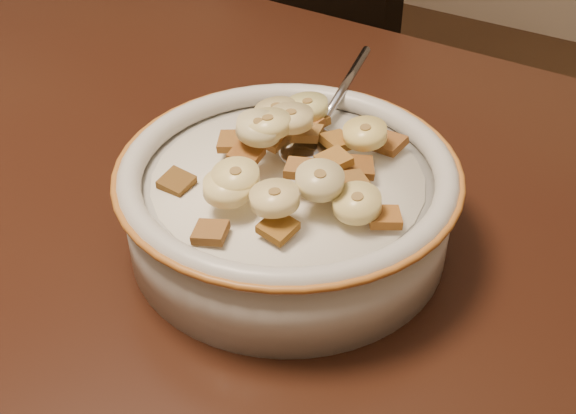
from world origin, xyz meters
The scene contains 35 objects.
chair centered at (-0.17, 0.62, 0.49)m, with size 0.43×0.43×0.98m, color black.
cereal_bowl centered at (0.24, 0.08, 0.78)m, with size 0.23×0.23×0.05m, color #B9B6AC.
milk centered at (0.24, 0.08, 0.80)m, with size 0.19×0.19×0.00m, color white.
spoon centered at (0.24, 0.11, 0.81)m, with size 0.04×0.05×0.01m, color #AEB1BC.
cereal_square_0 centered at (0.23, 0.14, 0.82)m, with size 0.02×0.02×0.01m, color brown.
cereal_square_1 centered at (0.24, 0.00, 0.81)m, with size 0.02×0.02×0.01m, color brown.
cereal_square_2 centered at (0.24, 0.10, 0.82)m, with size 0.02×0.02×0.01m, color brown.
cereal_square_3 centered at (0.22, 0.06, 0.83)m, with size 0.02×0.02×0.01m, color brown.
cereal_square_4 centered at (0.21, 0.11, 0.82)m, with size 0.02×0.02×0.01m, color brown.
cereal_square_5 centered at (0.26, 0.12, 0.82)m, with size 0.02×0.02×0.01m, color #985D1D.
cereal_square_6 centered at (0.28, 0.10, 0.82)m, with size 0.02×0.02×0.01m, color brown.
cereal_square_7 centered at (0.29, 0.08, 0.82)m, with size 0.02×0.02×0.01m, color brown.
cereal_square_8 centered at (0.20, 0.08, 0.82)m, with size 0.02×0.02×0.01m, color brown.
cereal_square_9 centered at (0.32, 0.06, 0.81)m, with size 0.02×0.02×0.01m, color brown.
cereal_square_10 centered at (0.22, 0.09, 0.82)m, with size 0.02×0.02×0.01m, color #9C6837.
cereal_square_11 centered at (0.24, 0.11, 0.82)m, with size 0.02×0.02×0.01m, color olive.
cereal_square_12 centered at (0.28, 0.07, 0.82)m, with size 0.02×0.02×0.01m, color brown.
cereal_square_13 centered at (0.27, 0.02, 0.81)m, with size 0.02×0.02×0.01m, color #9C601E.
cereal_square_14 centered at (0.27, 0.09, 0.82)m, with size 0.02×0.02×0.01m, color brown.
cereal_square_15 centered at (0.29, 0.14, 0.81)m, with size 0.02×0.02×0.01m, color brown.
cereal_square_16 centered at (0.18, 0.03, 0.81)m, with size 0.02×0.02×0.01m, color brown.
cereal_square_17 centered at (0.26, 0.07, 0.83)m, with size 0.02×0.02×0.01m, color brown.
cereal_square_18 centered at (0.20, 0.13, 0.81)m, with size 0.02×0.02×0.01m, color brown.
cereal_square_19 centered at (0.23, 0.13, 0.82)m, with size 0.02×0.02×0.01m, color #9A622D.
banana_slice_0 centered at (0.31, 0.06, 0.82)m, with size 0.03×0.03×0.01m, color #F9DC8D.
banana_slice_1 centered at (0.22, 0.14, 0.83)m, with size 0.03×0.03×0.01m, color #C7BD63.
banana_slice_2 centered at (0.22, 0.07, 0.84)m, with size 0.03×0.03×0.01m, color beige.
banana_slice_3 centered at (0.20, 0.12, 0.82)m, with size 0.03×0.03×0.01m, color #D7C27C.
banana_slice_4 centered at (0.26, 0.03, 0.83)m, with size 0.03×0.03×0.01m, color #D9C478.
banana_slice_5 centered at (0.22, 0.08, 0.84)m, with size 0.03×0.03×0.01m, color #EFD687.
banana_slice_6 centered at (0.23, 0.03, 0.83)m, with size 0.03×0.03×0.01m, color #FCEA7B.
banana_slice_7 centered at (0.28, 0.05, 0.83)m, with size 0.03×0.03×0.01m, color #C8BC81.
banana_slice_8 centered at (0.23, 0.10, 0.84)m, with size 0.03×0.03×0.01m, color beige.
banana_slice_9 centered at (0.23, 0.02, 0.83)m, with size 0.03×0.03×0.01m, color #FAE5A2.
banana_slice_10 centered at (0.28, 0.13, 0.83)m, with size 0.03×0.03×0.01m, color #DED06C.
Camera 1 is at (0.46, -0.27, 1.10)m, focal length 45.00 mm.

